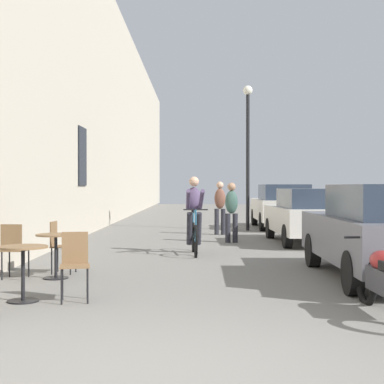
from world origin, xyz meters
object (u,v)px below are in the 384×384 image
at_px(cafe_chair_mid_toward_street, 14,247).
at_px(pedestrian_mid, 220,205).
at_px(cyclist_on_bicycle, 194,217).
at_px(cafe_chair_near_toward_street, 75,261).
at_px(parked_car_nearest, 383,231).
at_px(cafe_chair_mid_toward_wall, 60,243).
at_px(cafe_table_near, 23,261).
at_px(pedestrian_near, 232,209).
at_px(parked_car_third, 282,206).
at_px(parked_car_second, 308,215).
at_px(cafe_table_mid, 56,246).
at_px(street_lamp, 248,139).

relative_size(cafe_chair_mid_toward_street, pedestrian_mid, 0.54).
bearing_deg(cyclist_on_bicycle, cafe_chair_near_toward_street, -106.34).
relative_size(cafe_chair_mid_toward_street, parked_car_nearest, 0.21).
xyz_separation_m(cafe_chair_mid_toward_street, cafe_chair_mid_toward_wall, (0.58, 0.65, 0.00)).
relative_size(cyclist_on_bicycle, parked_car_nearest, 0.41).
bearing_deg(pedestrian_mid, cafe_chair_near_toward_street, -102.71).
distance_m(cafe_table_near, cafe_chair_near_toward_street, 0.66).
height_order(pedestrian_near, parked_car_third, pedestrian_near).
xyz_separation_m(pedestrian_near, parked_car_second, (1.98, -0.16, -0.15)).
height_order(cafe_table_mid, parked_car_second, parked_car_second).
relative_size(cafe_chair_mid_toward_street, cafe_chair_mid_toward_wall, 1.00).
bearing_deg(cafe_table_near, cafe_table_mid, 90.90).
relative_size(pedestrian_near, pedestrian_mid, 0.97).
bearing_deg(cafe_table_mid, cafe_chair_mid_toward_wall, 97.55).
height_order(cafe_table_mid, pedestrian_near, pedestrian_near).
relative_size(cafe_chair_mid_toward_street, pedestrian_near, 0.56).
bearing_deg(parked_car_third, street_lamp, -143.71).
distance_m(cafe_table_near, parked_car_nearest, 5.49).
bearing_deg(street_lamp, cafe_chair_mid_toward_street, -114.39).
bearing_deg(cyclist_on_bicycle, parked_car_second, 38.60).
height_order(cafe_table_near, cafe_chair_mid_toward_wall, cafe_chair_mid_toward_wall).
height_order(cyclist_on_bicycle, parked_car_third, cyclist_on_bicycle).
height_order(cyclist_on_bicycle, pedestrian_near, cyclist_on_bicycle).
height_order(pedestrian_mid, parked_car_nearest, pedestrian_mid).
bearing_deg(pedestrian_mid, cafe_table_near, -106.03).
bearing_deg(cafe_chair_mid_toward_wall, street_lamp, 67.05).
bearing_deg(street_lamp, parked_car_nearest, -83.35).
relative_size(parked_car_nearest, parked_car_third, 0.98).
bearing_deg(street_lamp, cafe_table_mid, -111.42).
relative_size(pedestrian_mid, parked_car_nearest, 0.38).
distance_m(pedestrian_mid, parked_car_third, 3.56).
relative_size(cafe_table_near, pedestrian_mid, 0.44).
height_order(cafe_table_near, parked_car_second, parked_car_second).
distance_m(street_lamp, parked_car_second, 5.14).
bearing_deg(street_lamp, cyclist_on_bicycle, -104.81).
height_order(cafe_chair_near_toward_street, parked_car_second, parked_car_second).
xyz_separation_m(cafe_table_near, pedestrian_mid, (2.98, 10.36, 0.40)).
xyz_separation_m(pedestrian_near, street_lamp, (0.81, 4.25, 2.21)).
bearing_deg(cafe_table_near, cafe_chair_mid_toward_wall, 92.47).
height_order(cafe_table_mid, cafe_chair_mid_toward_street, cafe_chair_mid_toward_street).
bearing_deg(parked_car_third, cafe_table_mid, -115.40).
xyz_separation_m(cafe_chair_mid_toward_wall, street_lamp, (4.09, 9.67, 2.59)).
height_order(pedestrian_near, street_lamp, street_lamp).
distance_m(cafe_chair_mid_toward_wall, pedestrian_mid, 8.51).
height_order(cafe_chair_mid_toward_wall, pedestrian_near, pedestrian_near).
bearing_deg(cafe_table_mid, parked_car_nearest, -1.51).
distance_m(cyclist_on_bicycle, parked_car_nearest, 4.69).
xyz_separation_m(cafe_chair_mid_toward_street, parked_car_second, (5.85, 5.91, 0.23)).
height_order(street_lamp, parked_car_second, street_lamp).
xyz_separation_m(cafe_table_near, pedestrian_near, (3.18, 7.85, 0.37)).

